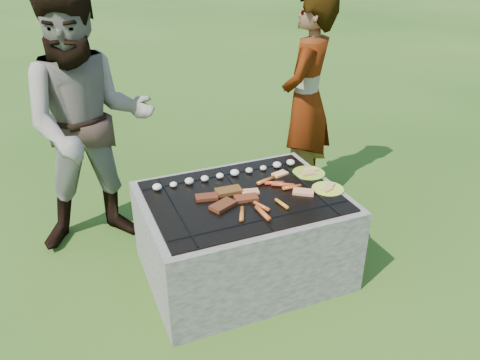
% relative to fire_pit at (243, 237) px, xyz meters
% --- Properties ---
extents(lawn, '(60.00, 60.00, 0.00)m').
position_rel_fire_pit_xyz_m(lawn, '(0.00, 0.00, -0.28)').
color(lawn, '#1F4310').
rests_on(lawn, ground).
extents(fire_pit, '(1.30, 1.00, 0.62)m').
position_rel_fire_pit_xyz_m(fire_pit, '(0.00, 0.00, 0.00)').
color(fire_pit, '#A39A90').
rests_on(fire_pit, ground).
extents(mushrooms, '(1.06, 0.06, 0.04)m').
position_rel_fire_pit_xyz_m(mushrooms, '(0.01, 0.29, 0.35)').
color(mushrooms, white).
rests_on(mushrooms, fire_pit).
extents(pork_slabs, '(0.39, 0.29, 0.02)m').
position_rel_fire_pit_xyz_m(pork_slabs, '(-0.12, -0.01, 0.34)').
color(pork_slabs, maroon).
rests_on(pork_slabs, fire_pit).
extents(sausages, '(0.55, 0.50, 0.03)m').
position_rel_fire_pit_xyz_m(sausages, '(0.14, -0.10, 0.34)').
color(sausages, '#BF5E1F').
rests_on(sausages, fire_pit).
extents(bread_on_grate, '(0.46, 0.42, 0.02)m').
position_rel_fire_pit_xyz_m(bread_on_grate, '(0.29, -0.02, 0.34)').
color(bread_on_grate, '#E1A373').
rests_on(bread_on_grate, fire_pit).
extents(plate_far, '(0.24, 0.24, 0.03)m').
position_rel_fire_pit_xyz_m(plate_far, '(0.56, 0.12, 0.33)').
color(plate_far, '#CFD232').
rests_on(plate_far, fire_pit).
extents(plate_near, '(0.26, 0.26, 0.03)m').
position_rel_fire_pit_xyz_m(plate_near, '(0.56, -0.13, 0.33)').
color(plate_near, '#FEF93C').
rests_on(plate_near, fire_pit).
extents(cook, '(0.75, 0.74, 1.75)m').
position_rel_fire_pit_xyz_m(cook, '(0.94, 0.86, 0.59)').
color(cook, gray).
rests_on(cook, ground).
extents(bystander, '(0.95, 0.76, 1.89)m').
position_rel_fire_pit_xyz_m(bystander, '(-0.83, 0.80, 0.66)').
color(bystander, gray).
rests_on(bystander, ground).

